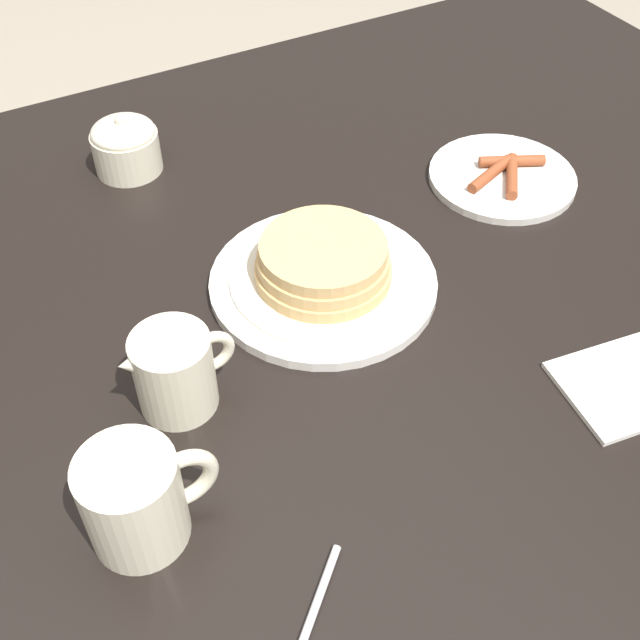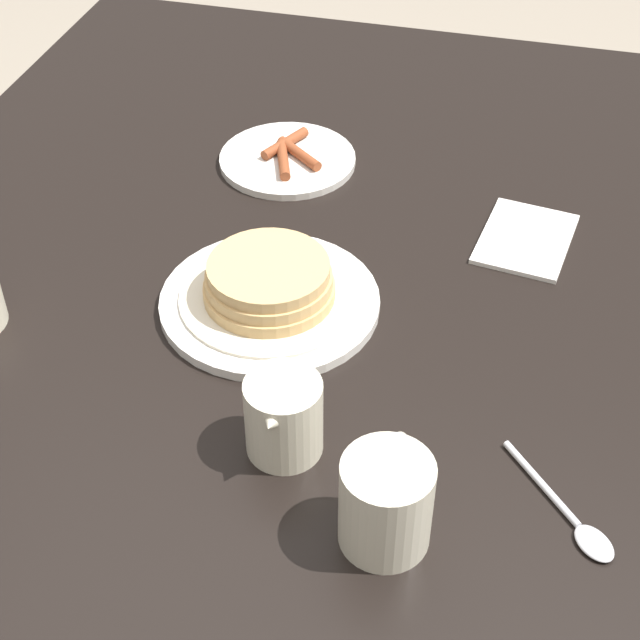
{
  "view_description": "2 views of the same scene",
  "coord_description": "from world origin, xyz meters",
  "px_view_note": "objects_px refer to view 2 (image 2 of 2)",
  "views": [
    {
      "loc": [
        -0.31,
        -0.59,
        1.36
      ],
      "look_at": [
        -0.04,
        -0.09,
        0.79
      ],
      "focal_mm": 45.0,
      "sensor_mm": 36.0,
      "label": 1
    },
    {
      "loc": [
        -0.8,
        -0.29,
        1.48
      ],
      "look_at": [
        -0.04,
        -0.09,
        0.79
      ],
      "focal_mm": 55.0,
      "sensor_mm": 36.0,
      "label": 2
    }
  ],
  "objects_px": {
    "creamer_pitcher": "(284,416)",
    "spoon": "(575,521)",
    "side_plate_bacon": "(288,159)",
    "coffee_mug": "(387,500)",
    "napkin": "(526,239)",
    "pancake_plate": "(269,291)"
  },
  "relations": [
    {
      "from": "pancake_plate",
      "to": "coffee_mug",
      "type": "bearing_deg",
      "value": -145.43
    },
    {
      "from": "side_plate_bacon",
      "to": "coffee_mug",
      "type": "relative_size",
      "value": 1.62
    },
    {
      "from": "napkin",
      "to": "pancake_plate",
      "type": "bearing_deg",
      "value": 126.24
    },
    {
      "from": "side_plate_bacon",
      "to": "coffee_mug",
      "type": "bearing_deg",
      "value": -156.05
    },
    {
      "from": "pancake_plate",
      "to": "spoon",
      "type": "xyz_separation_m",
      "value": [
        -0.22,
        -0.35,
        -0.02
      ]
    },
    {
      "from": "pancake_plate",
      "to": "creamer_pitcher",
      "type": "xyz_separation_m",
      "value": [
        -0.2,
        -0.07,
        0.02
      ]
    },
    {
      "from": "pancake_plate",
      "to": "napkin",
      "type": "relative_size",
      "value": 1.62
    },
    {
      "from": "side_plate_bacon",
      "to": "napkin",
      "type": "xyz_separation_m",
      "value": [
        -0.1,
        -0.33,
        -0.0
      ]
    },
    {
      "from": "napkin",
      "to": "coffee_mug",
      "type": "bearing_deg",
      "value": 170.48
    },
    {
      "from": "side_plate_bacon",
      "to": "coffee_mug",
      "type": "height_order",
      "value": "coffee_mug"
    },
    {
      "from": "side_plate_bacon",
      "to": "creamer_pitcher",
      "type": "relative_size",
      "value": 1.64
    },
    {
      "from": "side_plate_bacon",
      "to": "napkin",
      "type": "bearing_deg",
      "value": -106.38
    },
    {
      "from": "pancake_plate",
      "to": "creamer_pitcher",
      "type": "distance_m",
      "value": 0.21
    },
    {
      "from": "side_plate_bacon",
      "to": "coffee_mug",
      "type": "distance_m",
      "value": 0.62
    },
    {
      "from": "creamer_pitcher",
      "to": "spoon",
      "type": "xyz_separation_m",
      "value": [
        -0.02,
        -0.28,
        -0.04
      ]
    },
    {
      "from": "coffee_mug",
      "to": "spoon",
      "type": "relative_size",
      "value": 0.91
    },
    {
      "from": "pancake_plate",
      "to": "napkin",
      "type": "height_order",
      "value": "pancake_plate"
    },
    {
      "from": "coffee_mug",
      "to": "napkin",
      "type": "bearing_deg",
      "value": -9.52
    },
    {
      "from": "coffee_mug",
      "to": "napkin",
      "type": "xyz_separation_m",
      "value": [
        0.47,
        -0.08,
        -0.04
      ]
    },
    {
      "from": "pancake_plate",
      "to": "spoon",
      "type": "distance_m",
      "value": 0.42
    },
    {
      "from": "coffee_mug",
      "to": "creamer_pitcher",
      "type": "bearing_deg",
      "value": 56.54
    },
    {
      "from": "pancake_plate",
      "to": "napkin",
      "type": "xyz_separation_m",
      "value": [
        0.2,
        -0.27,
        -0.02
      ]
    }
  ]
}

